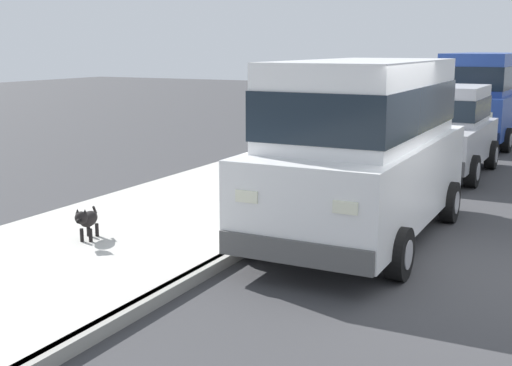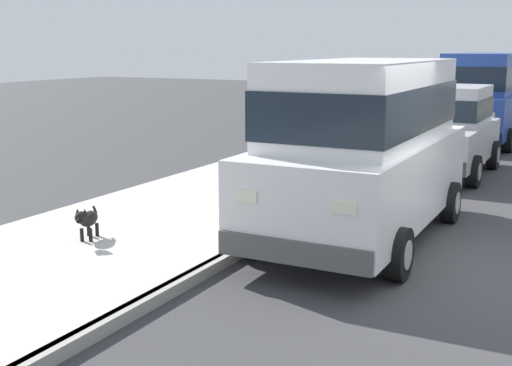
% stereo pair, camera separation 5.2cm
% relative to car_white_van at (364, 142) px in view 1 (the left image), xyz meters
% --- Properties ---
extents(ground_plane, '(80.00, 80.00, 0.00)m').
position_rel_car_white_van_xyz_m(ground_plane, '(2.08, -0.80, -1.39)').
color(ground_plane, '#38383A').
extents(curb, '(0.16, 64.00, 0.14)m').
position_rel_car_white_van_xyz_m(curb, '(-1.12, -0.80, -1.32)').
color(curb, gray).
rests_on(curb, ground).
extents(sidewalk, '(3.60, 64.00, 0.14)m').
position_rel_car_white_van_xyz_m(sidewalk, '(-2.92, -0.80, -1.32)').
color(sidewalk, '#B7B5AD').
rests_on(sidewalk, ground).
extents(car_white_van, '(2.17, 4.91, 2.52)m').
position_rel_car_white_van_xyz_m(car_white_van, '(0.00, 0.00, 0.00)').
color(car_white_van, white).
rests_on(car_white_van, ground).
extents(car_silver_hatchback, '(1.98, 3.81, 1.88)m').
position_rel_car_white_van_xyz_m(car_silver_hatchback, '(-0.06, 5.63, -0.42)').
color(car_silver_hatchback, '#BCBCC1').
rests_on(car_silver_hatchback, ground).
extents(car_blue_van, '(2.27, 4.97, 2.52)m').
position_rel_car_white_van_xyz_m(car_blue_van, '(-0.10, 10.87, 0.00)').
color(car_blue_van, '#28479E').
rests_on(car_blue_van, ground).
extents(car_black_hatchback, '(2.04, 3.85, 1.88)m').
position_rel_car_white_van_xyz_m(car_black_hatchback, '(-0.06, 16.58, -0.42)').
color(car_black_hatchback, black).
rests_on(car_black_hatchback, ground).
extents(dog_black, '(0.38, 0.72, 0.49)m').
position_rel_car_white_van_xyz_m(dog_black, '(-3.08, -2.26, -0.97)').
color(dog_black, black).
rests_on(dog_black, sidewalk).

